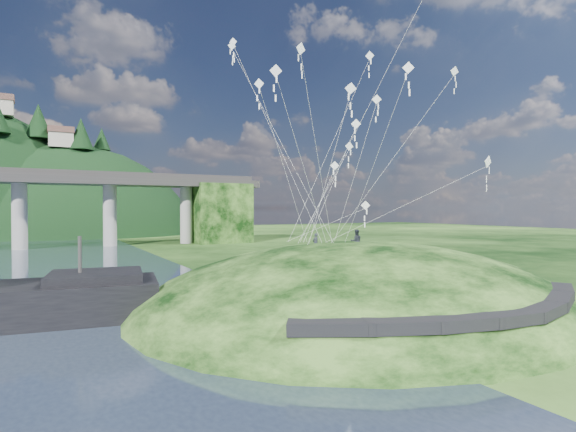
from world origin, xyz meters
TOP-DOWN VIEW (x-y plane):
  - ground at (0.00, 0.00)m, footprint 320.00×320.00m
  - grass_hill at (8.00, 2.00)m, footprint 36.00×32.00m
  - footpath at (7.46, -9.74)m, footprint 22.29×5.84m
  - wooden_dock at (-4.06, 5.03)m, footprint 11.83×6.19m
  - kite_flyers at (7.99, 3.39)m, footprint 4.03×1.89m
  - kite_swarm at (8.09, 2.60)m, footprint 16.33×16.78m

SIDE VIEW (x-z plane):
  - grass_hill at x=8.00m, z-range -8.00..5.00m
  - ground at x=0.00m, z-range 0.00..0.00m
  - wooden_dock at x=-4.06m, z-range -0.05..0.80m
  - footpath at x=7.46m, z-range 1.67..2.50m
  - kite_flyers at x=7.99m, z-range 4.87..6.87m
  - kite_swarm at x=8.09m, z-range 6.08..25.61m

